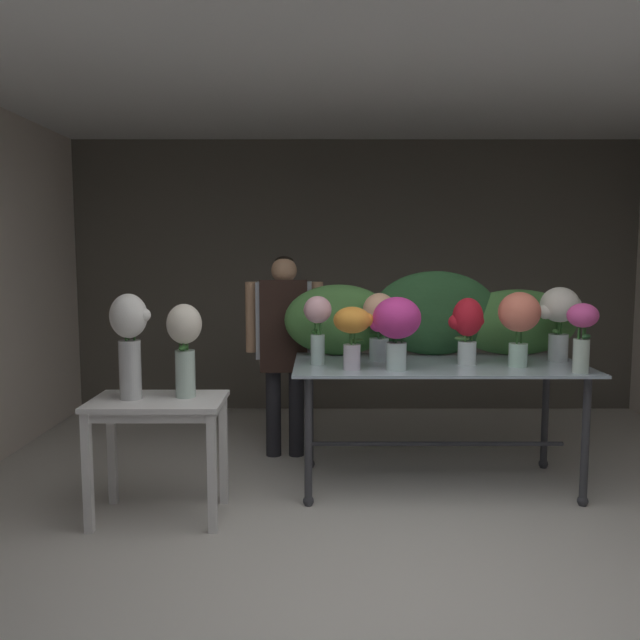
% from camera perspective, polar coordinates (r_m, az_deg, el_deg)
% --- Properties ---
extents(ground_plane, '(8.59, 8.59, 0.00)m').
position_cam_1_polar(ground_plane, '(4.83, 4.53, -13.41)').
color(ground_plane, beige).
extents(wall_back, '(5.82, 0.12, 2.74)m').
position_cam_1_polar(wall_back, '(6.51, 3.28, 3.92)').
color(wall_back, '#5B564C').
rests_on(wall_back, ground).
extents(ceiling_slab, '(5.94, 4.03, 0.12)m').
position_cam_1_polar(ceiling_slab, '(4.71, 4.83, 20.65)').
color(ceiling_slab, silver).
rests_on(ceiling_slab, wall_back).
extents(display_table_glass, '(1.96, 0.92, 0.87)m').
position_cam_1_polar(display_table_glass, '(4.42, 10.56, -5.49)').
color(display_table_glass, '#ABBFCD').
rests_on(display_table_glass, ground).
extents(side_table_white, '(0.80, 0.51, 0.74)m').
position_cam_1_polar(side_table_white, '(3.97, -14.39, -8.37)').
color(side_table_white, white).
rests_on(side_table_white, ground).
extents(florist, '(0.61, 0.24, 1.59)m').
position_cam_1_polar(florist, '(4.95, -3.22, -1.31)').
color(florist, '#232328').
rests_on(florist, ground).
extents(foliage_backdrop, '(2.15, 0.26, 0.62)m').
position_cam_1_polar(foliage_backdrop, '(4.68, 9.58, 0.18)').
color(foliage_backdrop, '#477F3D').
rests_on(foliage_backdrop, display_table_glass).
extents(vase_coral_roses, '(0.27, 0.27, 0.49)m').
position_cam_1_polar(vase_coral_roses, '(4.34, 17.55, 0.14)').
color(vase_coral_roses, silver).
rests_on(vase_coral_roses, display_table_glass).
extents(vase_sunset_lilies, '(0.26, 0.24, 0.41)m').
position_cam_1_polar(vase_sunset_lilies, '(4.05, 2.96, -0.73)').
color(vase_sunset_lilies, silver).
rests_on(vase_sunset_lilies, display_table_glass).
extents(vase_fuchsia_hydrangea, '(0.19, 0.19, 0.44)m').
position_cam_1_polar(vase_fuchsia_hydrangea, '(4.25, 22.59, -0.81)').
color(vase_fuchsia_hydrangea, silver).
rests_on(vase_fuchsia_hydrangea, display_table_glass).
extents(vase_crimson_stock, '(0.24, 0.20, 0.45)m').
position_cam_1_polar(vase_crimson_stock, '(4.33, 13.14, -0.51)').
color(vase_crimson_stock, silver).
rests_on(vase_crimson_stock, display_table_glass).
extents(vase_blush_carnations, '(0.19, 0.19, 0.46)m').
position_cam_1_polar(vase_blush_carnations, '(4.22, -0.23, -0.15)').
color(vase_blush_carnations, silver).
rests_on(vase_blush_carnations, display_table_glass).
extents(vase_ivory_ranunculus, '(0.31, 0.26, 0.51)m').
position_cam_1_polar(vase_ivory_ranunculus, '(4.66, 20.79, 0.49)').
color(vase_ivory_ranunculus, silver).
rests_on(vase_ivory_ranunculus, display_table_glass).
extents(vase_magenta_freesia, '(0.33, 0.31, 0.47)m').
position_cam_1_polar(vase_magenta_freesia, '(4.05, 6.92, -0.31)').
color(vase_magenta_freesia, silver).
rests_on(vase_magenta_freesia, display_table_glass).
extents(vase_peach_snapdragons, '(0.24, 0.23, 0.47)m').
position_cam_1_polar(vase_peach_snapdragons, '(4.42, 5.34, 0.01)').
color(vase_peach_snapdragons, silver).
rests_on(vase_peach_snapdragons, display_table_glass).
extents(vase_white_roses_tall, '(0.24, 0.22, 0.63)m').
position_cam_1_polar(vase_white_roses_tall, '(3.92, -16.79, -1.59)').
color(vase_white_roses_tall, silver).
rests_on(vase_white_roses_tall, side_table_white).
extents(vase_cream_lisianthus_tall, '(0.21, 0.21, 0.57)m').
position_cam_1_polar(vase_cream_lisianthus_tall, '(3.90, -12.08, -1.96)').
color(vase_cream_lisianthus_tall, silver).
rests_on(vase_cream_lisianthus_tall, side_table_white).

